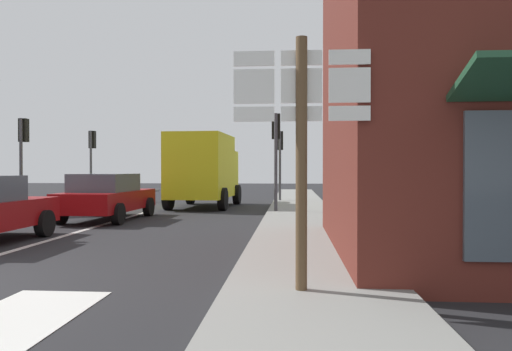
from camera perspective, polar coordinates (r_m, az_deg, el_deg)
ground_plane at (r=16.96m, az=-14.61°, el=-4.74°), size 80.00×80.00×0.00m
sidewalk_right at (r=14.07m, az=5.48°, el=-5.55°), size 2.33×44.00×0.14m
lane_centre_stripe at (r=13.26m, az=-20.23°, el=-6.25°), size 0.16×12.00×0.01m
lane_turn_arrow at (r=5.99m, az=-26.12°, el=-14.78°), size 1.20×2.20×0.01m
sedan_far at (r=16.01m, az=-17.16°, el=-2.34°), size 2.07×4.25×1.47m
delivery_truck at (r=20.56m, az=-6.16°, el=0.83°), size 2.69×5.10×3.05m
route_sign_post at (r=5.90m, az=5.38°, el=4.64°), size 1.66×0.14×3.20m
traffic_light_far_right at (r=23.32m, az=2.85°, el=3.04°), size 0.30×0.49×3.45m
traffic_light_far_left at (r=26.50m, az=-18.80°, el=2.98°), size 0.30×0.49×3.62m
traffic_light_near_left at (r=20.72m, az=-25.81°, el=3.52°), size 0.30×0.49×3.58m
traffic_light_near_right at (r=17.31m, az=2.37°, el=4.22°), size 0.30×0.49×3.60m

